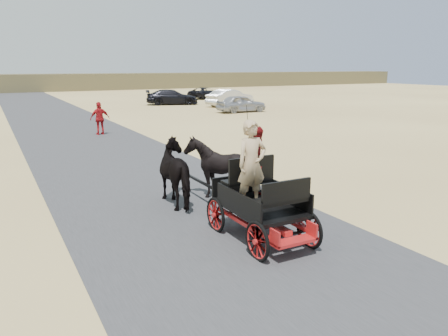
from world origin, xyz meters
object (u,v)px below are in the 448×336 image
horse_right (217,168)px  car_b (230,98)px  horse_left (180,173)px  car_c (172,97)px  carriage (260,222)px  pedestrian (100,118)px  car_a (241,104)px  car_d (205,93)px

horse_right → car_b: horse_right is taller
horse_left → car_b: size_ratio=0.44×
horse_left → car_c: (11.08, 28.28, -0.15)m
carriage → car_c: (10.53, 31.28, 0.34)m
pedestrian → car_a: 13.95m
carriage → car_d: bearing=65.7°
carriage → car_d: size_ratio=0.55×
horse_left → car_a: horse_left is taller
horse_right → car_d: size_ratio=0.39×
horse_left → car_c: 30.38m
carriage → pedestrian: bearing=88.7°
carriage → car_a: bearing=60.3°
car_b → car_c: size_ratio=0.95×
pedestrian → car_b: bearing=-144.0°
horse_left → pedestrian: pedestrian is taller
carriage → car_b: bearing=62.0°
horse_left → car_d: horse_left is taller
car_a → car_c: size_ratio=0.82×
carriage → car_c: 33.01m
horse_right → car_a: 22.88m
horse_right → horse_left: bearing=0.0°
horse_left → car_a: bearing=-124.5°
car_a → car_d: 14.95m
car_c → car_d: 8.21m
car_d → horse_left: bearing=120.6°
pedestrian → car_a: bearing=-155.4°
car_c → horse_right: bearing=178.0°
car_a → car_c: bearing=13.6°
pedestrian → car_b: 18.09m
car_c → car_d: bearing=-30.3°
carriage → horse_right: (0.55, 3.00, 0.49)m
car_a → carriage: bearing=149.8°
carriage → horse_left: size_ratio=1.20×
car_b → car_d: car_b is taller
carriage → car_b: car_b is taller
pedestrian → carriage: bearing=86.1°
carriage → car_b: size_ratio=0.53×
car_d → pedestrian: bearing=109.6°
horse_right → pedestrian: 12.97m
pedestrian → car_a: pedestrian is taller
pedestrian → car_b: size_ratio=0.38×
car_b → car_d: size_ratio=1.04×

